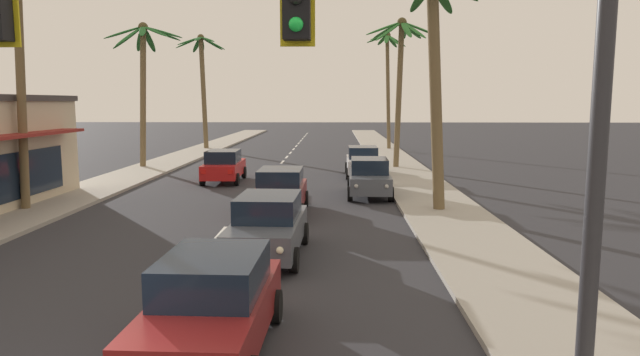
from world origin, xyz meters
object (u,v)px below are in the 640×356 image
Objects in this scene: traffic_signal_mast at (307,47)px; palm_left_third at (143,63)px; palm_left_second at (18,15)px; palm_right_third at (400,60)px; sedan_fifth_in_queue at (280,191)px; sedan_parked_mid_kerb at (369,177)px; palm_left_farthest at (202,71)px; palm_right_second at (435,59)px; palm_right_farthest at (387,66)px; sedan_lead_at_stop_bar at (212,305)px; sedan_third_in_queue at (268,225)px; sedan_parked_nearest_kerb at (363,161)px; sedan_oncoming_far at (224,166)px.

traffic_signal_mast is 30.74m from palm_left_third.
palm_left_second is 21.30m from palm_right_third.
sedan_fifth_in_queue and sedan_parked_mid_kerb have the same top height.
traffic_signal_mast is 18.35m from palm_left_second.
palm_left_farthest is 1.13× the size of palm_right_second.
palm_right_farthest is at bearing 83.48° from traffic_signal_mast.
sedan_lead_at_stop_bar is 42.03m from palm_left_farthest.
palm_right_farthest reaches higher than sedan_parked_mid_kerb.
palm_right_second reaches higher than sedan_third_in_queue.
sedan_parked_mid_kerb is 0.44× the size of palm_right_farthest.
palm_right_third is at bearing -42.15° from palm_left_farthest.
palm_right_second is at bearing -91.42° from palm_right_third.
palm_left_farthest is (-13.07, 24.40, 6.00)m from sedan_parked_mid_kerb.
palm_right_third is (15.91, 0.14, 0.15)m from palm_left_third.
palm_left_third is (-13.47, 3.41, 5.74)m from sedan_parked_nearest_kerb.
sedan_third_in_queue is 35.65m from palm_right_farthest.
palm_left_farthest reaches higher than sedan_fifth_in_queue.
sedan_fifth_in_queue is at bearing 96.85° from traffic_signal_mast.
palm_left_third is (-0.20, 14.22, -0.77)m from palm_left_second.
palm_right_third reaches higher than palm_right_second.
palm_left_farthest reaches higher than palm_right_third.
palm_right_second is at bearing 74.47° from traffic_signal_mast.
sedan_parked_mid_kerb is 15.29m from palm_left_second.
sedan_third_in_queue is 0.51× the size of palm_right_second.
palm_left_farthest is at bearing 105.76° from sedan_oncoming_far.
sedan_fifth_in_queue is (-1.71, 14.23, -3.98)m from traffic_signal_mast.
sedan_oncoming_far is 13.40m from palm_right_second.
palm_right_third is (4.38, 28.58, 1.92)m from traffic_signal_mast.
palm_left_farthest is 1.07× the size of palm_right_third.
sedan_third_in_queue is 6.04m from sedan_fifth_in_queue.
palm_right_farthest reaches higher than sedan_oncoming_far.
palm_left_farthest reaches higher than sedan_lead_at_stop_bar.
palm_right_second is (15.20, -28.17, -1.09)m from palm_left_farthest.
palm_left_farthest is (-13.11, 17.63, 6.00)m from sedan_parked_nearest_kerb.
sedan_third_in_queue is at bearing -74.28° from palm_left_farthest.
palm_right_third is (9.87, 6.04, 5.90)m from sedan_oncoming_far.
sedan_parked_nearest_kerb is 18.32m from palm_left_second.
palm_left_third reaches higher than traffic_signal_mast.
palm_right_third reaches higher than traffic_signal_mast.
palm_right_third is at bearing 81.29° from traffic_signal_mast.
palm_right_second is at bearing -61.65° from palm_left_farthest.
palm_right_third reaches higher than sedan_oncoming_far.
palm_right_third is at bearing 88.58° from palm_right_second.
sedan_lead_at_stop_bar is 1.00× the size of sedan_oncoming_far.
sedan_fifth_in_queue is 9.14m from sedan_oncoming_far.
sedan_oncoming_far is at bearing -74.24° from palm_left_farthest.
sedan_third_in_queue is at bearing -31.43° from palm_left_second.
sedan_oncoming_far is at bearing 100.57° from sedan_lead_at_stop_bar.
sedan_third_in_queue and sedan_oncoming_far have the same top height.
sedan_lead_at_stop_bar is 23.17m from sedan_parked_nearest_kerb.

